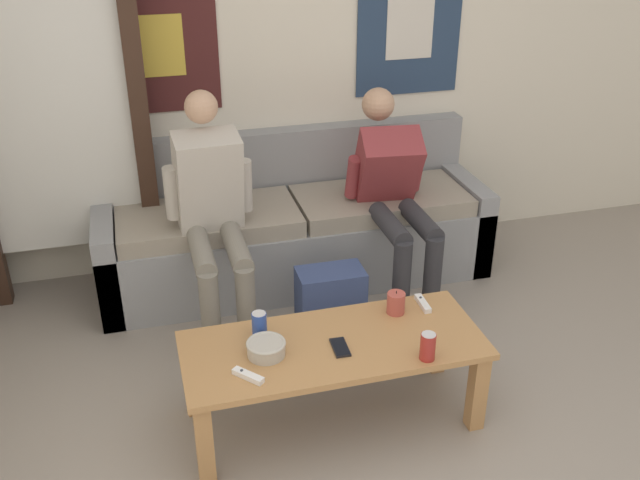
{
  "coord_description": "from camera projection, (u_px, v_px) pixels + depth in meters",
  "views": [
    {
      "loc": [
        -0.94,
        -1.74,
        2.25
      ],
      "look_at": [
        -0.13,
        1.19,
        0.68
      ],
      "focal_mm": 40.0,
      "sensor_mm": 36.0,
      "label": 1
    }
  ],
  "objects": [
    {
      "name": "backpack",
      "position": [
        331.0,
        307.0,
        3.78
      ],
      "size": [
        0.35,
        0.23,
        0.42
      ],
      "color": "navy",
      "rests_on": "ground_plane"
    },
    {
      "name": "pillar_candle",
      "position": [
        396.0,
        303.0,
        3.3
      ],
      "size": [
        0.08,
        0.08,
        0.12
      ],
      "color": "#B24C42",
      "rests_on": "coffee_table"
    },
    {
      "name": "game_controller_near_right",
      "position": [
        248.0,
        376.0,
        2.88
      ],
      "size": [
        0.12,
        0.13,
        0.03
      ],
      "color": "white",
      "rests_on": "coffee_table"
    },
    {
      "name": "person_seated_adult",
      "position": [
        213.0,
        210.0,
        3.72
      ],
      "size": [
        0.47,
        0.87,
        1.27
      ],
      "color": "gray",
      "rests_on": "ground_plane"
    },
    {
      "name": "wall_back",
      "position": [
        287.0,
        57.0,
        4.23
      ],
      "size": [
        10.0,
        0.07,
        2.55
      ],
      "color": "silver",
      "rests_on": "ground_plane"
    },
    {
      "name": "coffee_table",
      "position": [
        333.0,
        356.0,
        3.14
      ],
      "size": [
        1.32,
        0.54,
        0.43
      ],
      "color": "#B27F4C",
      "rests_on": "ground_plane"
    },
    {
      "name": "ceramic_bowl",
      "position": [
        266.0,
        347.0,
        3.01
      ],
      "size": [
        0.17,
        0.17,
        0.07
      ],
      "color": "#B7B2A8",
      "rests_on": "coffee_table"
    },
    {
      "name": "game_controller_near_left",
      "position": [
        423.0,
        303.0,
        3.37
      ],
      "size": [
        0.04,
        0.14,
        0.03
      ],
      "color": "white",
      "rests_on": "coffee_table"
    },
    {
      "name": "door_frame",
      "position": [
        50.0,
        96.0,
        3.76
      ],
      "size": [
        1.0,
        0.1,
        2.15
      ],
      "color": "#382319",
      "rests_on": "ground_plane"
    },
    {
      "name": "cell_phone",
      "position": [
        340.0,
        347.0,
        3.07
      ],
      "size": [
        0.07,
        0.14,
        0.01
      ],
      "color": "black",
      "rests_on": "coffee_table"
    },
    {
      "name": "couch",
      "position": [
        294.0,
        230.0,
        4.36
      ],
      "size": [
        2.34,
        0.71,
        0.86
      ],
      "color": "gray",
      "rests_on": "ground_plane"
    },
    {
      "name": "drink_can_blue",
      "position": [
        259.0,
        325.0,
        3.12
      ],
      "size": [
        0.07,
        0.07,
        0.12
      ],
      "color": "#28479E",
      "rests_on": "coffee_table"
    },
    {
      "name": "person_seated_teen",
      "position": [
        394.0,
        190.0,
        4.05
      ],
      "size": [
        0.47,
        1.0,
        1.15
      ],
      "color": "#2D2D33",
      "rests_on": "ground_plane"
    },
    {
      "name": "drink_can_red",
      "position": [
        428.0,
        346.0,
        2.98
      ],
      "size": [
        0.07,
        0.07,
        0.12
      ],
      "color": "maroon",
      "rests_on": "coffee_table"
    }
  ]
}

